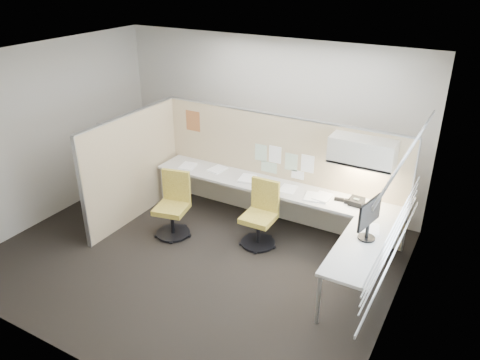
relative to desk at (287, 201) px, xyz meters
The scene contains 28 objects.
floor 1.58m from the desk, 129.58° to the right, with size 5.50×4.50×0.01m, color black.
ceiling 2.64m from the desk, 129.58° to the right, with size 5.50×4.50×0.01m, color white.
wall_back 1.66m from the desk, 129.62° to the left, with size 5.50×0.02×2.80m, color beige.
wall_front 3.59m from the desk, 105.41° to the right, with size 5.50×0.02×2.80m, color beige.
wall_left 3.93m from the desk, 162.99° to the right, with size 0.02×4.50×2.80m, color beige.
wall_right 2.28m from the desk, 31.75° to the right, with size 0.02×4.50×2.80m, color beige.
window_pane 2.32m from the desk, 32.11° to the right, with size 0.01×2.80×1.30m, color #A4AFBE.
partition_back 0.67m from the desk, 128.75° to the left, with size 4.10×0.06×1.75m, color tan.
partition_left 2.52m from the desk, 165.56° to the right, with size 0.06×2.20×1.75m, color tan.
desk is the anchor object (origin of this frame).
overhead_bin 1.35m from the desk, 15.24° to the left, with size 0.90×0.36×0.38m, color beige.
task_light_strip 1.22m from the desk, 15.24° to the left, with size 0.60×0.06×0.02m, color #FFEABF.
pinned_papers 0.69m from the desk, 124.37° to the left, with size 1.01×0.00×0.47m.
poster 2.19m from the desk, 167.47° to the left, with size 0.28×0.00×0.35m, color orange.
chair_left 1.74m from the desk, 153.58° to the right, with size 0.55×0.57×0.99m.
chair_right 0.47m from the desk, 125.80° to the right, with size 0.52×0.52×0.98m.
monitor 1.58m from the desk, 25.14° to the right, with size 0.22×0.52×0.55m.
phone 1.02m from the desk, ahead, with size 0.21×0.21×0.12m.
stapler 0.78m from the desk, 12.39° to the left, with size 0.14×0.04×0.05m, color black.
tape_dispenser 0.90m from the desk, 10.13° to the left, with size 0.10×0.06×0.06m, color black.
coat_hook 2.90m from the desk, 154.48° to the right, with size 0.18×0.42×1.28m.
paper_stack_0 1.88m from the desk, behind, with size 0.23×0.30×0.03m, color white.
paper_stack_1 1.40m from the desk, behind, with size 0.23×0.30×0.02m, color white.
paper_stack_2 0.77m from the desk, behind, with size 0.23×0.30×0.04m, color white.
paper_stack_3 0.20m from the desk, 109.87° to the left, with size 0.23×0.30×0.01m, color white.
paper_stack_4 0.40m from the desk, 11.28° to the left, with size 0.23×0.30×0.02m, color white.
paper_stack_5 1.41m from the desk, 16.35° to the right, with size 0.23×0.30×0.02m, color white.
paper_stack_6 0.54m from the desk, 13.43° to the left, with size 0.23×0.30×0.04m, color white.
Camera 1 is at (3.37, -4.63, 3.93)m, focal length 35.00 mm.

